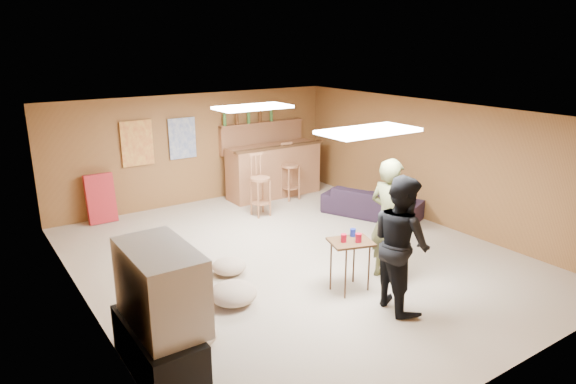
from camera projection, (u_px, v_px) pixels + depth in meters
ground at (295, 258)px, 7.86m from camera, size 7.00×7.00×0.00m
ceiling at (296, 114)px, 7.24m from camera, size 6.00×7.00×0.02m
wall_back at (196, 149)px, 10.33m from camera, size 6.00×0.02×2.20m
wall_front at (511, 275)px, 4.77m from camera, size 6.00×0.02×2.20m
wall_left at (83, 229)px, 5.93m from camera, size 0.02×7.00×2.20m
wall_right at (433, 163)px, 9.16m from camera, size 0.02×7.00×2.20m
tv_stand at (159, 347)px, 5.14m from camera, size 0.55×1.30×0.50m
dvd_box at (180, 348)px, 5.28m from camera, size 0.35×0.50×0.08m
tv_body at (161, 286)px, 4.99m from camera, size 0.60×1.10×0.80m
tv_screen at (190, 278)px, 5.16m from camera, size 0.02×0.95×0.65m
bar_counter at (274, 171)px, 10.85m from camera, size 2.00×0.60×1.10m
bar_lip at (280, 147)px, 10.50m from camera, size 2.10×0.12×0.05m
bar_shelf at (262, 123)px, 10.94m from camera, size 2.00×0.18×0.05m
bar_backing at (262, 137)px, 11.04m from camera, size 2.00×0.14×0.60m
poster_left at (137, 143)px, 9.58m from camera, size 0.60×0.03×0.85m
poster_right at (182, 138)px, 10.06m from camera, size 0.55×0.03×0.80m
folding_chair_stack at (101, 198)px, 9.28m from camera, size 0.50×0.26×0.91m
ceiling_panel_front at (369, 131)px, 6.05m from camera, size 1.20×0.60×0.04m
ceiling_panel_back at (253, 107)px, 8.20m from camera, size 1.20×0.60×0.04m
person_olive at (389, 220)px, 6.94m from camera, size 0.47×0.66×1.72m
person_black at (401, 243)px, 6.20m from camera, size 0.79×0.93×1.69m
sofa at (372, 202)px, 9.66m from camera, size 1.41×1.96×0.53m
tray_table at (350, 266)px, 6.75m from camera, size 0.64×0.57×0.70m
cup_red_near at (344, 238)px, 6.60m from camera, size 0.10×0.10×0.11m
cup_red_far at (358, 238)px, 6.60m from camera, size 0.10×0.10×0.12m
cup_blue at (353, 233)px, 6.79m from camera, size 0.08×0.08×0.10m
bar_stool_left at (260, 185)px, 9.59m from camera, size 0.40×0.40×1.19m
bar_stool_right at (290, 174)px, 10.59m from camera, size 0.42×0.42×1.09m
cushion_near_tv at (233, 293)px, 6.47m from camera, size 0.79×0.79×0.27m
cushion_mid at (229, 266)px, 7.30m from camera, size 0.55×0.55×0.22m
cushion_far at (197, 335)px, 5.61m from camera, size 0.60×0.60×0.20m
bottle_row at (249, 117)px, 10.70m from camera, size 1.20×0.08×0.26m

